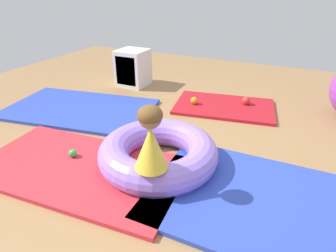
# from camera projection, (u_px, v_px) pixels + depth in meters

# --- Properties ---
(ground_plane) EXTENTS (8.00, 8.00, 0.00)m
(ground_plane) POSITION_uv_depth(u_px,v_px,m) (165.00, 163.00, 2.62)
(ground_plane) COLOR #9E7549
(gym_mat_front) EXTENTS (2.01, 1.41, 0.04)m
(gym_mat_front) POSITION_uv_depth(u_px,v_px,m) (80.00, 109.00, 3.69)
(gym_mat_front) COLOR #2D47B7
(gym_mat_front) RESTS_ON ground
(gym_mat_center_rear) EXTENTS (1.92, 1.13, 0.04)m
(gym_mat_center_rear) POSITION_uv_depth(u_px,v_px,m) (80.00, 168.00, 2.52)
(gym_mat_center_rear) COLOR red
(gym_mat_center_rear) RESTS_ON ground
(gym_mat_near_right) EXTENTS (1.39, 1.01, 0.04)m
(gym_mat_near_right) POSITION_uv_depth(u_px,v_px,m) (224.00, 106.00, 3.76)
(gym_mat_near_right) COLOR #B21923
(gym_mat_near_right) RESTS_ON ground
(gym_mat_far_right) EXTENTS (1.59, 1.20, 0.04)m
(gym_mat_far_right) POSITION_uv_depth(u_px,v_px,m) (255.00, 200.00, 2.16)
(gym_mat_far_right) COLOR #2D47B7
(gym_mat_far_right) RESTS_ON ground
(inflatable_cushion) EXTENTS (1.07, 1.07, 0.27)m
(inflatable_cushion) POSITION_uv_depth(u_px,v_px,m) (158.00, 153.00, 2.53)
(inflatable_cushion) COLOR #9975EA
(inflatable_cushion) RESTS_ON ground
(child_in_yellow) EXTENTS (0.36, 0.36, 0.49)m
(child_in_yellow) POSITION_uv_depth(u_px,v_px,m) (151.00, 139.00, 2.00)
(child_in_yellow) COLOR yellow
(child_in_yellow) RESTS_ON inflatable_cushion
(play_ball_red) EXTENTS (0.11, 0.11, 0.11)m
(play_ball_red) POSITION_uv_depth(u_px,v_px,m) (246.00, 101.00, 3.75)
(play_ball_red) COLOR red
(play_ball_red) RESTS_ON gym_mat_near_right
(play_ball_orange) EXTENTS (0.10, 0.10, 0.10)m
(play_ball_orange) POSITION_uv_depth(u_px,v_px,m) (194.00, 101.00, 3.76)
(play_ball_orange) COLOR orange
(play_ball_orange) RESTS_ON gym_mat_near_right
(play_ball_yellow) EXTENTS (0.10, 0.10, 0.10)m
(play_ball_yellow) POSITION_uv_depth(u_px,v_px,m) (120.00, 176.00, 2.31)
(play_ball_yellow) COLOR yellow
(play_ball_yellow) RESTS_ON gym_mat_center_rear
(play_ball_green) EXTENTS (0.08, 0.08, 0.08)m
(play_ball_green) POSITION_uv_depth(u_px,v_px,m) (73.00, 153.00, 2.63)
(play_ball_green) COLOR green
(play_ball_green) RESTS_ON gym_mat_center_rear
(storage_cube) EXTENTS (0.44, 0.44, 0.56)m
(storage_cube) POSITION_uv_depth(u_px,v_px,m) (132.00, 68.00, 4.46)
(storage_cube) COLOR silver
(storage_cube) RESTS_ON ground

